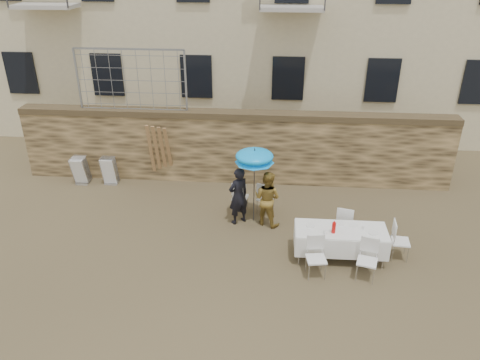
# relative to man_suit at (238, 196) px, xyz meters

# --- Properties ---
(ground) EXTENTS (80.00, 80.00, 0.00)m
(ground) POSITION_rel_man_suit_xyz_m (-0.33, -2.48, -0.79)
(ground) COLOR brown
(ground) RESTS_ON ground
(stone_wall) EXTENTS (13.00, 0.50, 2.20)m
(stone_wall) POSITION_rel_man_suit_xyz_m (-0.33, 2.52, 0.31)
(stone_wall) COLOR brown
(stone_wall) RESTS_ON ground
(chain_link_fence) EXTENTS (3.20, 0.06, 1.80)m
(chain_link_fence) POSITION_rel_man_suit_xyz_m (-3.33, 2.52, 2.31)
(chain_link_fence) COLOR gray
(chain_link_fence) RESTS_ON stone_wall
(man_suit) EXTENTS (0.69, 0.65, 1.58)m
(man_suit) POSITION_rel_man_suit_xyz_m (0.00, 0.00, 0.00)
(man_suit) COLOR black
(man_suit) RESTS_ON ground
(woman_dress) EXTENTS (0.91, 0.84, 1.50)m
(woman_dress) POSITION_rel_man_suit_xyz_m (0.75, 0.00, -0.04)
(woman_dress) COLOR gold
(woman_dress) RESTS_ON ground
(umbrella) EXTENTS (1.00, 1.00, 1.94)m
(umbrella) POSITION_rel_man_suit_xyz_m (0.40, 0.10, 1.03)
(umbrella) COLOR #3F3F44
(umbrella) RESTS_ON ground
(couple_chair_left) EXTENTS (0.53, 0.53, 0.96)m
(couple_chair_left) POSITION_rel_man_suit_xyz_m (0.00, 0.55, -0.31)
(couple_chair_left) COLOR white
(couple_chair_left) RESTS_ON ground
(couple_chair_right) EXTENTS (0.61, 0.61, 0.96)m
(couple_chair_right) POSITION_rel_man_suit_xyz_m (0.70, 0.55, -0.31)
(couple_chair_right) COLOR white
(couple_chair_right) RESTS_ON ground
(banquet_table) EXTENTS (2.10, 0.85, 0.78)m
(banquet_table) POSITION_rel_man_suit_xyz_m (2.49, -1.38, -0.06)
(banquet_table) COLOR white
(banquet_table) RESTS_ON ground
(soda_bottle) EXTENTS (0.09, 0.09, 0.26)m
(soda_bottle) POSITION_rel_man_suit_xyz_m (2.29, -1.53, 0.11)
(soda_bottle) COLOR red
(soda_bottle) RESTS_ON banquet_table
(table_chair_front_left) EXTENTS (0.55, 0.55, 0.96)m
(table_chair_front_left) POSITION_rel_man_suit_xyz_m (1.89, -2.13, -0.31)
(table_chair_front_left) COLOR white
(table_chair_front_left) RESTS_ON ground
(table_chair_front_right) EXTENTS (0.59, 0.59, 0.96)m
(table_chair_front_right) POSITION_rel_man_suit_xyz_m (2.99, -2.13, -0.31)
(table_chair_front_right) COLOR white
(table_chair_front_right) RESTS_ON ground
(table_chair_back) EXTENTS (0.58, 0.58, 0.96)m
(table_chair_back) POSITION_rel_man_suit_xyz_m (2.69, -0.58, -0.31)
(table_chair_back) COLOR white
(table_chair_back) RESTS_ON ground
(table_chair_side) EXTENTS (0.52, 0.52, 0.96)m
(table_chair_side) POSITION_rel_man_suit_xyz_m (3.89, -1.28, -0.31)
(table_chair_side) COLOR white
(table_chair_side) RESTS_ON ground
(chair_stack_left) EXTENTS (0.46, 0.47, 0.92)m
(chair_stack_left) POSITION_rel_man_suit_xyz_m (-5.02, 2.04, -0.33)
(chair_stack_left) COLOR white
(chair_stack_left) RESTS_ON ground
(chair_stack_right) EXTENTS (0.46, 0.40, 0.92)m
(chair_stack_right) POSITION_rel_man_suit_xyz_m (-4.12, 2.04, -0.33)
(chair_stack_right) COLOR white
(chair_stack_right) RESTS_ON ground
(wood_planks) EXTENTS (0.70, 0.20, 2.00)m
(wood_planks) POSITION_rel_man_suit_xyz_m (-2.52, 2.11, 0.21)
(wood_planks) COLOR #A37749
(wood_planks) RESTS_ON ground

